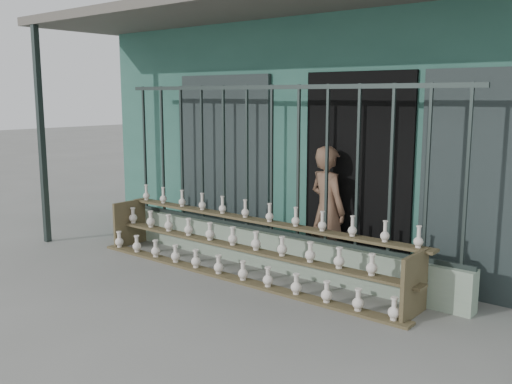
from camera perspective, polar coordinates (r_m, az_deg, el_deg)
The scene contains 6 objects.
ground at distance 6.25m, azimuth -5.90°, elevation -10.28°, with size 60.00×60.00×0.00m, color slate.
workshop_building at distance 9.36m, azimuth 12.70°, elevation 6.33°, with size 7.40×6.60×3.21m.
parapet_wall at distance 7.11m, azimuth 1.54°, elevation -5.85°, with size 5.00×0.20×0.45m, color #91A68E.
security_fence at distance 6.90m, azimuth 1.58°, elevation 3.18°, with size 5.00×0.04×1.80m.
shelf_rack at distance 6.83m, azimuth -1.28°, elevation -5.33°, with size 4.50×0.68×0.85m.
elderly_woman at distance 6.88m, azimuth 7.16°, elevation -1.79°, with size 0.56×0.37×1.54m, color brown.
Camera 1 is at (4.18, -4.13, 2.13)m, focal length 40.00 mm.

